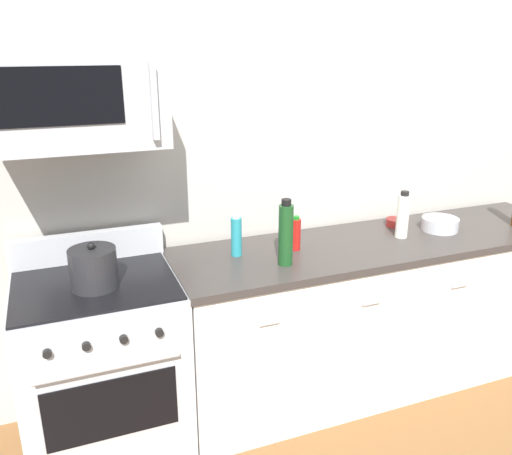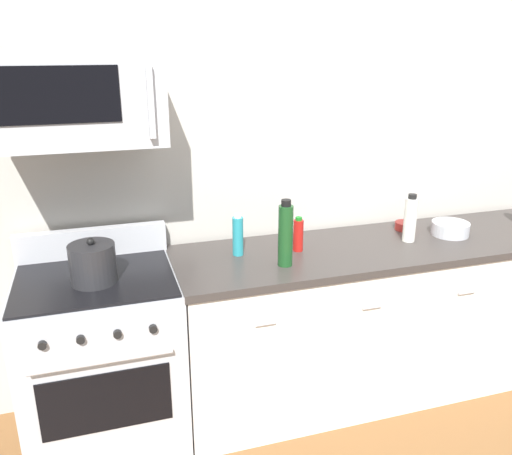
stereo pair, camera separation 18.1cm
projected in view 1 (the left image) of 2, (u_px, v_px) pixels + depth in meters
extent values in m
plane|color=brown|center=(373.00, 377.00, 3.32)|extent=(6.64, 6.64, 0.00)
cube|color=#B7B2A8|center=(352.00, 151.00, 3.23)|extent=(5.53, 0.10, 2.70)
cube|color=silver|center=(379.00, 314.00, 3.17)|extent=(2.41, 0.62, 0.88)
cube|color=#383330|center=(385.00, 242.00, 3.02)|extent=(2.44, 0.65, 0.04)
cube|color=black|center=(401.00, 396.00, 3.06)|extent=(2.41, 0.02, 0.10)
cylinder|color=silver|center=(270.00, 323.00, 2.51)|extent=(0.10, 0.02, 0.02)
cylinder|color=silver|center=(372.00, 303.00, 2.70)|extent=(0.10, 0.02, 0.02)
cylinder|color=silver|center=(460.00, 286.00, 2.89)|extent=(0.10, 0.02, 0.02)
cube|color=#B7BABF|center=(104.00, 368.00, 2.62)|extent=(0.76, 0.64, 0.91)
cube|color=black|center=(112.00, 409.00, 2.34)|extent=(0.58, 0.01, 0.30)
cylinder|color=#B7BABF|center=(108.00, 368.00, 2.23)|extent=(0.61, 0.02, 0.02)
cube|color=#B7BABF|center=(88.00, 248.00, 2.70)|extent=(0.76, 0.06, 0.16)
cube|color=black|center=(95.00, 284.00, 2.47)|extent=(0.73, 0.61, 0.01)
cylinder|color=black|center=(47.00, 354.00, 2.14)|extent=(0.04, 0.02, 0.04)
cylinder|color=black|center=(86.00, 346.00, 2.19)|extent=(0.04, 0.02, 0.04)
cylinder|color=black|center=(124.00, 339.00, 2.24)|extent=(0.04, 0.02, 0.04)
cylinder|color=black|center=(159.00, 333.00, 2.30)|extent=(0.04, 0.02, 0.04)
cube|color=#B7BABF|center=(74.00, 99.00, 2.24)|extent=(0.74, 0.40, 0.40)
cube|color=black|center=(60.00, 97.00, 2.03)|extent=(0.48, 0.01, 0.22)
cube|color=#B7BABF|center=(154.00, 102.00, 2.15)|extent=(0.02, 0.04, 0.30)
cylinder|color=#B21914|center=(296.00, 234.00, 2.84)|extent=(0.05, 0.05, 0.17)
cylinder|color=#19721E|center=(296.00, 218.00, 2.81)|extent=(0.04, 0.04, 0.02)
cylinder|color=teal|center=(236.00, 237.00, 2.76)|extent=(0.06, 0.06, 0.21)
cylinder|color=white|center=(236.00, 216.00, 2.72)|extent=(0.04, 0.04, 0.02)
cylinder|color=silver|center=(403.00, 217.00, 3.01)|extent=(0.07, 0.07, 0.25)
cylinder|color=black|center=(405.00, 194.00, 2.96)|extent=(0.05, 0.05, 0.02)
cylinder|color=#19471E|center=(286.00, 235.00, 2.63)|extent=(0.07, 0.07, 0.31)
cylinder|color=black|center=(286.00, 202.00, 2.57)|extent=(0.05, 0.05, 0.03)
cylinder|color=#B2B5BA|center=(440.00, 224.00, 3.15)|extent=(0.21, 0.21, 0.08)
torus|color=#B2B5BA|center=(441.00, 219.00, 3.14)|extent=(0.21, 0.21, 0.01)
cylinder|color=#B2B5BA|center=(439.00, 229.00, 3.16)|extent=(0.12, 0.12, 0.01)
cylinder|color=#B72D28|center=(396.00, 222.00, 3.22)|extent=(0.12, 0.12, 0.05)
torus|color=#B72D28|center=(396.00, 219.00, 3.22)|extent=(0.12, 0.12, 0.01)
cylinder|color=#B72D28|center=(395.00, 225.00, 3.23)|extent=(0.06, 0.06, 0.01)
cylinder|color=#262628|center=(93.00, 268.00, 2.39)|extent=(0.21, 0.21, 0.19)
sphere|color=black|center=(91.00, 246.00, 2.36)|extent=(0.04, 0.04, 0.04)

